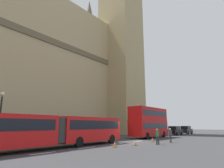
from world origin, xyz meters
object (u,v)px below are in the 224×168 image
Objects in this scene: articulated_bus at (54,129)px; traffic_cone_west at (115,144)px; traffic_cone_east at (152,140)px; pedestrian_by_kerb at (170,135)px; sedan_lead at (175,131)px; sedan_trailing at (186,130)px; double_decker_bus at (149,121)px; street_lamp at (0,115)px; pedestrian_near_cones at (157,136)px; traffic_cone_middle at (135,143)px.

traffic_cone_west is at bearing -40.95° from articulated_bus.
traffic_cone_east is at bearing -1.87° from traffic_cone_west.
traffic_cone_east is 2.29m from pedestrian_by_kerb.
sedan_trailing is at bearing 1.82° from sedan_lead.
traffic_cone_west is at bearing -165.36° from double_decker_bus.
traffic_cone_west is at bearing -48.37° from street_lamp.
traffic_cone_east is (-17.93, -3.86, -0.63)m from sedan_lead.
street_lamp is at bearing 131.63° from traffic_cone_west.
sedan_lead is 33.08m from street_lamp.
double_decker_bus is at bearing 30.05° from traffic_cone_east.
pedestrian_near_cones is at bearing -168.03° from sedan_trailing.
sedan_lead is (29.67, -0.12, -0.83)m from articulated_bus.
sedan_trailing is at bearing 6.61° from traffic_cone_west.
double_decker_bus is 16.03× the size of traffic_cone_west.
sedan_lead is 25.62m from traffic_cone_west.
street_lamp reaches higher than traffic_cone_middle.
articulated_bus is 5.89m from traffic_cone_west.
traffic_cone_west is 2.76m from traffic_cone_middle.
street_lamp reaches higher than traffic_cone_west.
articulated_bus reaches higher than pedestrian_by_kerb.
articulated_bus is at bearing 179.77° from sedan_lead.
sedan_lead is 8.10m from sedan_trailing.
pedestrian_by_kerb is at bearing -16.87° from traffic_cone_west.
traffic_cone_east is (11.74, -3.98, -1.46)m from articulated_bus.
traffic_cone_east is 0.34× the size of pedestrian_by_kerb.
double_decker_bus is at bearing 0.01° from articulated_bus.
articulated_bus is 10.13× the size of pedestrian_near_cones.
pedestrian_near_cones reaches higher than traffic_cone_middle.
traffic_cone_west is at bearing -173.39° from sedan_trailing.
traffic_cone_east is at bearing 4.51° from traffic_cone_middle.
traffic_cone_middle is 5.54m from pedestrian_by_kerb.
traffic_cone_middle is at bearing 161.13° from pedestrian_by_kerb.
sedan_lead is at bearing 15.79° from pedestrian_near_cones.
articulated_bus is at bearing 153.32° from pedestrian_by_kerb.
sedan_trailing is at bearing 8.31° from traffic_cone_middle.
double_decker_bus reaches higher than pedestrian_by_kerb.
pedestrian_near_cones is (4.73, -2.21, 0.63)m from traffic_cone_west.
pedestrian_by_kerb is at bearing -3.29° from pedestrian_near_cones.
articulated_bus is 10.13× the size of pedestrian_by_kerb.
street_lamp is (-7.33, 8.25, 2.77)m from traffic_cone_west.
double_decker_bus is 9.06m from pedestrian_by_kerb.
sedan_trailing is 7.59× the size of traffic_cone_east.
sedan_trailing is at bearing 11.97° from pedestrian_near_cones.
articulated_bus reaches higher than traffic_cone_east.
pedestrian_near_cones is (2.04, -1.60, 0.63)m from traffic_cone_middle.
traffic_cone_middle is at bearing -41.48° from street_lamp.
traffic_cone_middle is (-30.76, -4.49, -0.63)m from sedan_trailing.
double_decker_bus is 16.03× the size of traffic_cone_middle.
street_lamp is at bearing 138.52° from traffic_cone_middle.
traffic_cone_east is (-26.02, -4.12, -0.63)m from sedan_trailing.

